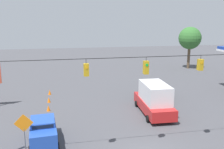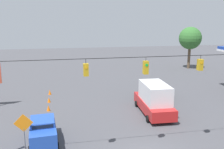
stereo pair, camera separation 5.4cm
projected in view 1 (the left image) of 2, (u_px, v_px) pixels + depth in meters
The scene contains 11 objects.
overhead_signal_span at pixel (145, 89), 16.97m from camera, with size 21.98×0.38×7.04m.
sedan_black_oncoming_far at pixel (155, 88), 29.78m from camera, with size 2.17×4.25×1.98m.
sedan_blue_parked_shoulder at pixel (43, 131), 18.30m from camera, with size 2.29×4.35×1.92m.
box_truck_red_crossing_near at pixel (154, 99), 24.17m from camera, with size 2.82×6.58×3.09m.
traffic_cone_nearest at pixel (47, 132), 19.74m from camera, with size 0.36×0.36×0.60m, color orange.
traffic_cone_second at pixel (46, 119), 22.32m from camera, with size 0.36×0.36×0.60m, color orange.
traffic_cone_third at pixel (48, 108), 25.16m from camera, with size 0.36×0.36×0.60m, color orange.
traffic_cone_fourth at pixel (49, 100), 27.82m from camera, with size 0.36×0.36×0.60m, color orange.
traffic_cone_fifth at pixel (50, 92), 30.75m from camera, with size 0.36×0.36×0.60m, color orange.
work_zone_sign at pixel (24, 126), 16.80m from camera, with size 1.27×0.06×2.84m.
tree_horizon_left at pixel (190, 38), 46.59m from camera, with size 4.17×4.17×7.83m.
Camera 1 is at (5.58, 13.97, 8.95)m, focal length 40.00 mm.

